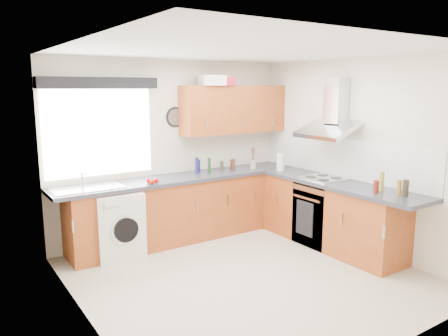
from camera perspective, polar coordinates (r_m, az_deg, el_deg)
ground_plane at (r=5.15m, az=3.04°, el=-13.88°), size 3.60×3.60×0.00m
ceiling at (r=4.71m, az=3.34°, el=15.05°), size 3.60×3.60×0.02m
wall_back at (r=6.29m, az=-6.73°, el=2.42°), size 3.60×0.02×2.50m
wall_front at (r=3.54m, az=21.02°, el=-4.51°), size 3.60×0.02×2.50m
wall_left at (r=3.98m, az=-18.02°, el=-2.71°), size 0.02×3.60×2.50m
wall_right at (r=6.02m, az=17.02°, el=1.68°), size 0.02×3.60×2.50m
window at (r=5.84m, az=-15.98°, el=4.45°), size 1.40×0.02×1.10m
window_blind at (r=5.73m, az=-16.01°, el=10.65°), size 1.50×0.18×0.14m
splashback at (r=6.21m, az=14.79°, el=1.40°), size 0.01×3.00×0.54m
base_cab_back at (r=6.16m, az=-6.16°, el=-5.54°), size 3.00×0.58×0.86m
base_cab_corner at (r=7.01m, az=5.55°, el=-3.55°), size 0.60×0.60×0.86m
base_cab_right at (r=6.07m, az=13.76°, el=-6.02°), size 0.58×2.10×0.86m
worktop_back at (r=6.09m, az=-5.37°, el=-1.30°), size 3.60×0.62×0.05m
worktop_right at (r=5.86m, az=14.97°, el=-2.09°), size 0.62×2.42×0.05m
sink at (r=5.58m, az=-17.47°, el=-2.15°), size 0.84×0.46×0.10m
oven at (r=6.16m, az=12.67°, el=-5.78°), size 0.56×0.58×0.85m
hob_plate at (r=6.05m, az=12.85°, el=-1.29°), size 0.52×0.52×0.01m
extractor_hood at (r=6.01m, az=13.85°, el=6.81°), size 0.52×0.78×0.66m
upper_cabinets at (r=6.57m, az=1.32°, el=7.66°), size 1.70×0.35×0.70m
washing_machine at (r=5.72m, az=-13.70°, el=-7.13°), size 0.63×0.62×0.84m
wall_clock at (r=6.24m, az=-6.34°, el=6.61°), size 0.29×0.04×0.29m
casserole at (r=6.23m, az=-1.58°, el=11.38°), size 0.37×0.29×0.14m
storage_box at (r=6.34m, az=-0.00°, el=11.26°), size 0.27×0.23×0.12m
utensil_pot at (r=6.61m, az=3.81°, el=0.47°), size 0.11×0.11×0.14m
kitchen_roll at (r=6.48m, az=7.41°, el=0.75°), size 0.15×0.15×0.26m
tomato_cluster at (r=5.66m, az=-9.34°, el=-1.68°), size 0.17×0.17×0.07m
jar_0 at (r=6.56m, az=-0.29°, el=0.35°), size 0.05×0.05×0.12m
jar_1 at (r=6.58m, az=1.00°, el=0.53°), size 0.05×0.05×0.15m
jar_2 at (r=6.48m, az=1.25°, el=0.46°), size 0.05×0.05×0.17m
jar_3 at (r=6.31m, az=-1.95°, el=0.37°), size 0.04×0.04×0.21m
jar_4 at (r=6.32m, az=-3.29°, el=0.26°), size 0.04×0.04×0.19m
jar_5 at (r=6.21m, az=-3.57°, el=0.29°), size 0.05×0.05×0.23m
bottle_0 at (r=5.38m, az=19.25°, el=-2.32°), size 0.06×0.06×0.15m
bottle_1 at (r=5.52m, az=19.89°, el=-1.60°), size 0.06×0.06×0.23m
bottle_2 at (r=5.34m, az=21.89°, el=-2.42°), size 0.05×0.05×0.18m
bottle_3 at (r=5.33m, az=22.64°, el=-2.44°), size 0.07×0.07×0.19m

